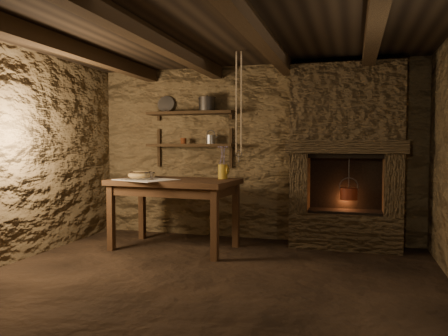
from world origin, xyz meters
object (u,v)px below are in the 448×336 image
(wooden_bowl, at_px, (141,175))
(stoneware_jug, at_px, (223,165))
(iron_stockpot, at_px, (207,105))
(red_pot, at_px, (349,193))
(work_table, at_px, (175,211))

(wooden_bowl, bearing_deg, stoneware_jug, 10.28)
(iron_stockpot, xyz_separation_m, red_pot, (1.91, -0.12, -1.15))
(stoneware_jug, distance_m, red_pot, 1.61)
(stoneware_jug, bearing_deg, wooden_bowl, -169.47)
(iron_stockpot, height_order, red_pot, iron_stockpot)
(work_table, relative_size, red_pot, 2.95)
(red_pot, bearing_deg, stoneware_jug, -166.09)
(iron_stockpot, bearing_deg, wooden_bowl, -134.13)
(wooden_bowl, distance_m, iron_stockpot, 1.34)
(work_table, distance_m, wooden_bowl, 0.66)
(stoneware_jug, bearing_deg, iron_stockpot, 127.63)
(work_table, height_order, wooden_bowl, wooden_bowl)
(iron_stockpot, bearing_deg, red_pot, -3.60)
(iron_stockpot, distance_m, red_pot, 2.23)
(work_table, xyz_separation_m, red_pot, (2.09, 0.61, 0.23))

